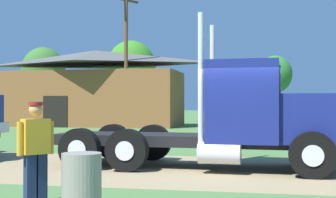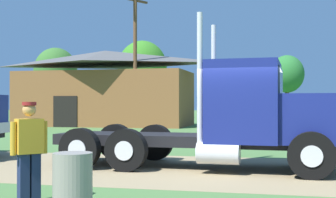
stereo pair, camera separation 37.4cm
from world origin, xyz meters
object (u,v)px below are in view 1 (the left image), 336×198
at_px(visitor_by_barrel, 36,148).
at_px(steel_barrel, 82,182).
at_px(truck_foreground_white, 243,118).
at_px(utility_pole_far, 126,56).
at_px(shed_building, 95,89).

distance_m(visitor_by_barrel, steel_barrel, 1.16).
relative_size(truck_foreground_white, visitor_by_barrel, 4.54).
height_order(visitor_by_barrel, steel_barrel, visitor_by_barrel).
bearing_deg(utility_pole_far, visitor_by_barrel, -77.46).
bearing_deg(visitor_by_barrel, utility_pole_far, 102.54).
relative_size(truck_foreground_white, steel_barrel, 8.51).
bearing_deg(utility_pole_far, steel_barrel, -75.43).
relative_size(truck_foreground_white, utility_pole_far, 0.83).
bearing_deg(visitor_by_barrel, truck_foreground_white, 55.82).
height_order(shed_building, utility_pole_far, utility_pole_far).
xyz_separation_m(shed_building, utility_pole_far, (3.16, -2.65, 2.20)).
xyz_separation_m(steel_barrel, shed_building, (-9.30, 26.32, 2.27)).
height_order(steel_barrel, utility_pole_far, utility_pole_far).
distance_m(truck_foreground_white, shed_building, 24.12).
height_order(truck_foreground_white, shed_building, shed_building).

